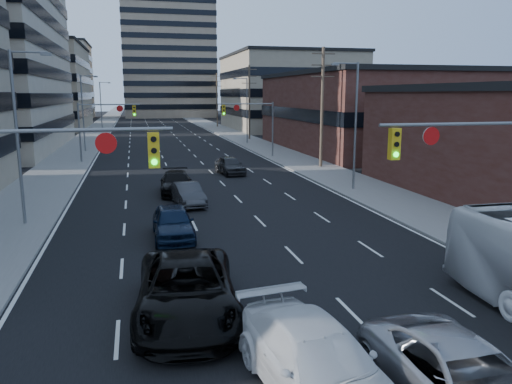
{
  "coord_description": "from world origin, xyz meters",
  "views": [
    {
      "loc": [
        -4.65,
        -7.67,
        6.86
      ],
      "look_at": [
        0.92,
        15.27,
        2.2
      ],
      "focal_mm": 35.0,
      "sensor_mm": 36.0,
      "label": 1
    }
  ],
  "objects_px": {
    "black_pickup": "(187,290)",
    "white_van": "(317,363)",
    "sedan_blue": "(173,222)",
    "silver_suv": "(465,382)"
  },
  "relations": [
    {
      "from": "black_pickup",
      "to": "sedan_blue",
      "type": "distance_m",
      "value": 8.86
    },
    {
      "from": "black_pickup",
      "to": "sedan_blue",
      "type": "xyz_separation_m",
      "value": [
        0.24,
        8.86,
        -0.12
      ]
    },
    {
      "from": "white_van",
      "to": "silver_suv",
      "type": "xyz_separation_m",
      "value": [
        2.85,
        -1.4,
        -0.04
      ]
    },
    {
      "from": "white_van",
      "to": "silver_suv",
      "type": "height_order",
      "value": "white_van"
    },
    {
      "from": "white_van",
      "to": "sedan_blue",
      "type": "distance_m",
      "value": 13.88
    },
    {
      "from": "white_van",
      "to": "silver_suv",
      "type": "distance_m",
      "value": 3.18
    },
    {
      "from": "silver_suv",
      "to": "sedan_blue",
      "type": "relative_size",
      "value": 1.22
    },
    {
      "from": "black_pickup",
      "to": "white_van",
      "type": "relative_size",
      "value": 1.14
    },
    {
      "from": "black_pickup",
      "to": "sedan_blue",
      "type": "bearing_deg",
      "value": 93.27
    },
    {
      "from": "black_pickup",
      "to": "white_van",
      "type": "height_order",
      "value": "black_pickup"
    }
  ]
}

